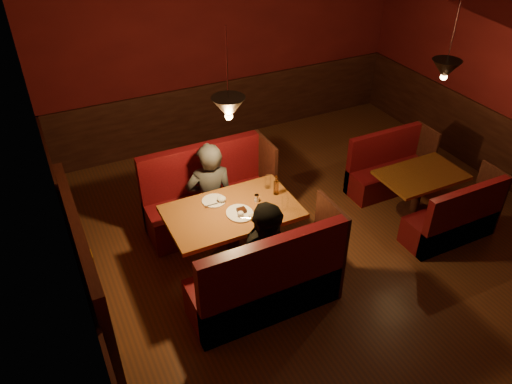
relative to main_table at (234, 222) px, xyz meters
name	(u,v)px	position (x,y,z in m)	size (l,w,h in m)	color
room	(331,190)	(0.98, -0.45, 0.44)	(6.02, 7.02, 2.92)	#52301D
main_table	(234,222)	(0.00, 0.00, 0.00)	(1.49, 0.90, 1.04)	brown
main_bench_far	(209,201)	(0.02, 0.84, -0.26)	(1.64, 0.58, 1.12)	#3D070B
main_bench_near	(269,286)	(0.02, -0.85, -0.26)	(1.64, 0.58, 1.12)	#3D070B
second_table	(419,184)	(2.62, -0.17, -0.15)	(1.11, 0.71, 0.63)	brown
second_bench_far	(387,171)	(2.65, 0.50, -0.34)	(1.23, 0.46, 0.88)	#3D070B
second_bench_near	(454,222)	(2.65, -0.83, -0.34)	(1.23, 0.46, 0.88)	#3D070B
diner_a	(209,179)	(-0.03, 0.66, 0.22)	(0.61, 0.40, 1.66)	#303030
diner_b	(271,241)	(0.12, -0.67, 0.19)	(0.78, 0.61, 1.60)	black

